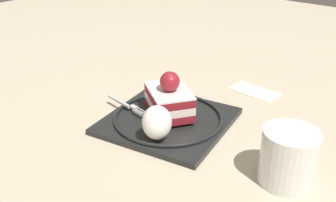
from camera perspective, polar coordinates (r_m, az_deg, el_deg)
ground_plane at (r=0.73m, az=-2.77°, el=-3.24°), size 2.40×2.40×0.00m
dessert_plate at (r=0.72m, az=-0.00°, el=-2.74°), size 0.25×0.25×0.02m
cake_slice at (r=0.71m, az=0.18°, el=0.28°), size 0.12×0.11×0.09m
whipped_cream_dollop at (r=0.64m, az=-1.65°, el=-3.18°), size 0.05×0.05×0.06m
fork at (r=0.76m, az=-6.10°, el=-0.62°), size 0.11×0.02×0.00m
drink_glass_near at (r=0.59m, az=17.29°, el=-8.31°), size 0.08×0.08×0.08m
folded_napkin at (r=0.87m, az=12.60°, el=1.50°), size 0.11×0.06×0.00m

